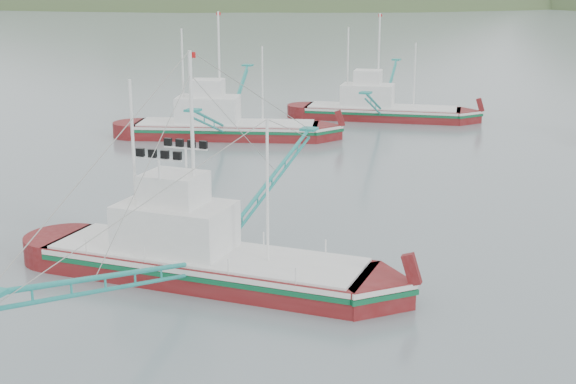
% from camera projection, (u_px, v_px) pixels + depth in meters
% --- Properties ---
extents(ground, '(1200.00, 1200.00, 0.00)m').
position_uv_depth(ground, '(235.00, 301.00, 33.40)').
color(ground, slate).
rests_on(ground, ground).
extents(main_boat, '(14.88, 26.93, 10.89)m').
position_uv_depth(main_boat, '(201.00, 246.00, 35.43)').
color(main_boat, '#610E10').
rests_on(main_boat, ground).
extents(bg_boat_left, '(15.74, 26.91, 11.16)m').
position_uv_depth(bg_boat_left, '(225.00, 113.00, 66.53)').
color(bg_boat_left, '#610E10').
rests_on(bg_boat_left, ground).
extents(bg_boat_far, '(14.84, 25.95, 10.57)m').
position_uv_depth(bg_boat_far, '(381.00, 101.00, 75.22)').
color(bg_boat_far, '#610E10').
rests_on(bg_boat_far, ground).
extents(headland_left, '(448.00, 308.00, 210.00)m').
position_uv_depth(headland_left, '(215.00, 2.00, 420.42)').
color(headland_left, '#364A26').
rests_on(headland_left, ground).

